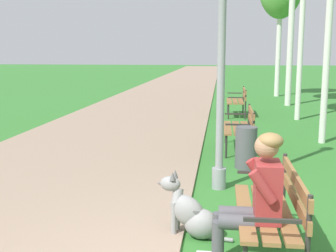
# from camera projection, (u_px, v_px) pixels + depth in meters

# --- Properties ---
(paved_path) EXTENTS (4.27, 60.00, 0.04)m
(paved_path) POSITION_uv_depth(u_px,v_px,m) (182.00, 82.00, 27.30)
(paved_path) COLOR gray
(paved_path) RESTS_ON ground
(park_bench_near) EXTENTS (0.55, 1.50, 0.85)m
(park_bench_near) POSITION_uv_depth(u_px,v_px,m) (274.00, 205.00, 4.10)
(park_bench_near) COLOR olive
(park_bench_near) RESTS_ON ground
(park_bench_mid) EXTENTS (0.55, 1.50, 0.85)m
(park_bench_mid) POSITION_uv_depth(u_px,v_px,m) (242.00, 125.00, 8.57)
(park_bench_mid) COLOR olive
(park_bench_mid) RESTS_ON ground
(park_bench_far) EXTENTS (0.55, 1.50, 0.85)m
(park_bench_far) POSITION_uv_depth(u_px,v_px,m) (238.00, 99.00, 13.19)
(park_bench_far) COLOR olive
(park_bench_far) RESTS_ON ground
(person_seated_on_near_bench) EXTENTS (0.74, 0.49, 1.25)m
(person_seated_on_near_bench) POSITION_uv_depth(u_px,v_px,m) (254.00, 196.00, 3.84)
(person_seated_on_near_bench) COLOR #4C4C51
(person_seated_on_near_bench) RESTS_ON ground
(dog_grey) EXTENTS (0.83, 0.37, 0.71)m
(dog_grey) POSITION_uv_depth(u_px,v_px,m) (192.00, 214.00, 4.58)
(dog_grey) COLOR gray
(dog_grey) RESTS_ON ground
(lamp_post_near) EXTENTS (0.24, 0.24, 4.35)m
(lamp_post_near) POSITION_uv_depth(u_px,v_px,m) (222.00, 28.00, 5.87)
(lamp_post_near) COLOR gray
(lamp_post_near) RESTS_ON ground
(litter_bin) EXTENTS (0.36, 0.36, 0.70)m
(litter_bin) POSITION_uv_depth(u_px,v_px,m) (246.00, 148.00, 7.30)
(litter_bin) COLOR #515156
(litter_bin) RESTS_ON ground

